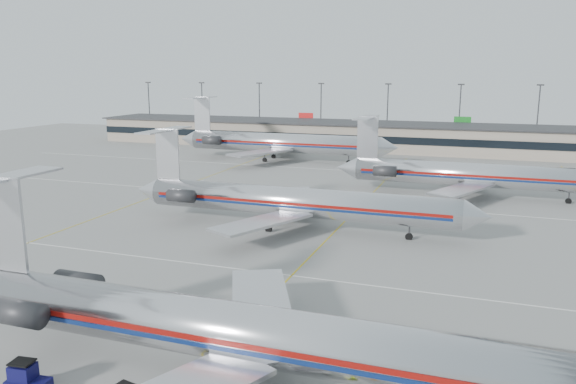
% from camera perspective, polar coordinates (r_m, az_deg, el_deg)
% --- Properties ---
extents(ground, '(260.00, 260.00, 0.00)m').
position_cam_1_polar(ground, '(42.52, -4.17, -12.92)').
color(ground, gray).
rests_on(ground, ground).
extents(apron_markings, '(160.00, 0.15, 0.02)m').
position_cam_1_polar(apron_markings, '(51.11, 0.37, -8.48)').
color(apron_markings, silver).
rests_on(apron_markings, ground).
extents(terminal, '(162.00, 17.00, 6.25)m').
position_cam_1_polar(terminal, '(134.94, 12.77, 5.44)').
color(terminal, gray).
rests_on(terminal, ground).
extents(light_mast_row, '(163.60, 0.40, 15.28)m').
position_cam_1_polar(light_mast_row, '(148.37, 13.53, 8.08)').
color(light_mast_row, '#38383D').
rests_on(light_mast_row, ground).
extents(jet_foreground, '(43.74, 25.76, 11.45)m').
position_cam_1_polar(jet_foreground, '(33.53, -5.61, -13.82)').
color(jet_foreground, silver).
rests_on(jet_foreground, ground).
extents(jet_second_row, '(43.11, 25.39, 11.28)m').
position_cam_1_polar(jet_second_row, '(65.31, 0.22, -0.93)').
color(jet_second_row, silver).
rests_on(jet_second_row, ground).
extents(jet_third_row, '(42.09, 25.89, 11.51)m').
position_cam_1_polar(jet_third_row, '(86.39, 18.14, 1.71)').
color(jet_third_row, silver).
rests_on(jet_third_row, ground).
extents(jet_back_row, '(47.66, 29.32, 13.03)m').
position_cam_1_polar(jet_back_row, '(116.54, -0.95, 5.05)').
color(jet_back_row, silver).
rests_on(jet_back_row, ground).
extents(tug_left, '(2.51, 1.47, 1.94)m').
position_cam_1_polar(tug_left, '(36.72, -25.06, -16.82)').
color(tug_left, '#0B0B3C').
rests_on(tug_left, ground).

